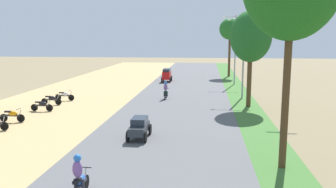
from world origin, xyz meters
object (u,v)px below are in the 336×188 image
(streetlamp_mid, at_px, (235,45))
(parked_motorbike_fourth, at_px, (52,99))
(parked_motorbike_fifth, at_px, (65,95))
(streetlamp_near, at_px, (244,52))
(car_van_red, at_px, (167,74))
(median_tree_third, at_px, (230,30))
(parked_motorbike_second, at_px, (12,115))
(parked_motorbike_third, at_px, (42,105))
(car_sedan_charcoal, at_px, (139,127))
(motorbike_foreground_rider, at_px, (79,177))
(motorbike_ahead_second, at_px, (166,91))
(utility_pole_near, at_px, (289,51))
(median_tree_second, at_px, (251,37))

(streetlamp_mid, bearing_deg, parked_motorbike_fourth, -137.96)
(parked_motorbike_fourth, distance_m, parked_motorbike_fifth, 2.14)
(streetlamp_near, relative_size, car_van_red, 3.13)
(median_tree_third, relative_size, car_van_red, 3.50)
(parked_motorbike_second, xyz_separation_m, streetlamp_mid, (16.58, 21.11, 4.25))
(parked_motorbike_third, xyz_separation_m, car_van_red, (7.70, 19.04, 0.47))
(streetlamp_mid, bearing_deg, car_sedan_charcoal, -106.76)
(streetlamp_mid, distance_m, motorbike_foreground_rider, 32.87)
(parked_motorbike_fourth, distance_m, streetlamp_mid, 22.73)
(parked_motorbike_fifth, relative_size, motorbike_ahead_second, 1.00)
(parked_motorbike_fourth, bearing_deg, car_van_red, 63.85)
(parked_motorbike_fifth, bearing_deg, motorbike_foreground_rider, -66.15)
(streetlamp_near, relative_size, streetlamp_mid, 0.91)
(utility_pole_near, distance_m, motorbike_ahead_second, 11.49)
(median_tree_third, xyz_separation_m, motorbike_ahead_second, (-7.08, -19.91, -5.99))
(car_van_red, bearing_deg, motorbike_ahead_second, -84.05)
(parked_motorbike_fourth, xyz_separation_m, median_tree_third, (16.48, 23.77, 6.29))
(streetlamp_near, height_order, motorbike_foreground_rider, streetlamp_near)
(parked_motorbike_second, distance_m, median_tree_second, 18.95)
(parked_motorbike_fifth, xyz_separation_m, car_sedan_charcoal, (9.05, -11.15, 0.19))
(streetlamp_mid, xyz_separation_m, motorbike_ahead_second, (-7.18, -11.08, -3.95))
(parked_motorbike_fourth, bearing_deg, utility_pole_near, -0.13)
(motorbike_ahead_second, bearing_deg, parked_motorbike_fourth, -157.63)
(parked_motorbike_fifth, height_order, motorbike_foreground_rider, motorbike_foreground_rider)
(parked_motorbike_fourth, xyz_separation_m, median_tree_second, (16.68, 1.12, 5.26))
(parked_motorbike_fourth, relative_size, car_van_red, 0.75)
(median_tree_second, xyz_separation_m, car_sedan_charcoal, (-7.32, -10.15, -5.07))
(parked_motorbike_second, height_order, motorbike_foreground_rider, motorbike_foreground_rider)
(motorbike_foreground_rider, bearing_deg, parked_motorbike_fifth, 113.85)
(parked_motorbike_second, distance_m, motorbike_ahead_second, 13.75)
(parked_motorbike_third, distance_m, streetlamp_mid, 24.23)
(utility_pole_near, bearing_deg, median_tree_third, 97.21)
(streetlamp_near, bearing_deg, utility_pole_near, -61.44)
(parked_motorbike_fifth, height_order, motorbike_ahead_second, motorbike_ahead_second)
(streetlamp_near, relative_size, utility_pole_near, 0.83)
(median_tree_second, bearing_deg, parked_motorbike_third, -167.27)
(car_sedan_charcoal, xyz_separation_m, car_van_red, (-1.27, 25.51, 0.28))
(streetlamp_near, bearing_deg, motorbike_ahead_second, -168.72)
(parked_motorbike_second, xyz_separation_m, motorbike_ahead_second, (9.41, 10.02, 0.30))
(car_van_red, distance_m, motorbike_foreground_rider, 33.17)
(streetlamp_mid, bearing_deg, parked_motorbike_second, -128.16)
(parked_motorbike_fifth, bearing_deg, parked_motorbike_fourth, -98.30)
(parked_motorbike_fifth, bearing_deg, streetlamp_near, 11.07)
(median_tree_third, height_order, streetlamp_mid, median_tree_third)
(utility_pole_near, relative_size, car_van_red, 3.76)
(median_tree_third, height_order, motorbike_ahead_second, median_tree_third)
(median_tree_third, height_order, utility_pole_near, utility_pole_near)
(parked_motorbike_second, height_order, utility_pole_near, utility_pole_near)
(car_sedan_charcoal, height_order, car_van_red, car_van_red)
(motorbike_foreground_rider, bearing_deg, car_van_red, 90.93)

